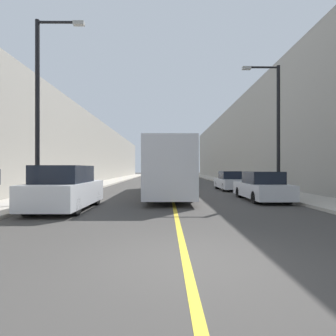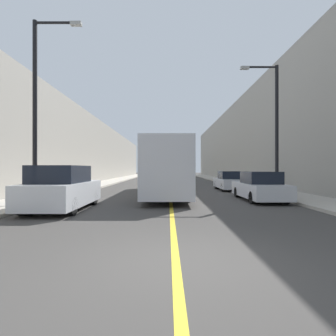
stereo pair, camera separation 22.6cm
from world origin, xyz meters
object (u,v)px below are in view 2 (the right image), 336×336
car_right_mid (231,182)px  street_lamp_left (39,101)px  parked_suv_left (63,189)px  street_lamp_right (275,122)px  car_right_near (260,187)px  bus (168,168)px

car_right_mid → street_lamp_left: size_ratio=0.52×
parked_suv_left → car_right_mid: 13.61m
street_lamp_left → parked_suv_left: bearing=-33.7°
parked_suv_left → car_right_mid: (9.38, 9.86, -0.18)m
street_lamp_right → parked_suv_left: bearing=-157.7°
car_right_mid → street_lamp_right: size_ratio=0.57×
parked_suv_left → car_right_mid: bearing=46.4°
parked_suv_left → street_lamp_right: bearing=22.3°
car_right_near → street_lamp_right: (1.28, 1.25, 3.76)m
parked_suv_left → street_lamp_left: (-1.50, 1.00, 3.97)m
bus → parked_suv_left: bus is taller
parked_suv_left → street_lamp_right: street_lamp_right is taller
street_lamp_right → street_lamp_left: bearing=-164.5°
car_right_mid → street_lamp_right: bearing=-76.6°
parked_suv_left → car_right_mid: parked_suv_left is taller
bus → car_right_near: 6.16m
bus → car_right_near: size_ratio=2.76×
bus → car_right_mid: bus is taller
parked_suv_left → car_right_mid: size_ratio=1.05×
bus → car_right_near: (5.01, -3.43, -1.04)m
street_lamp_left → street_lamp_right: 12.65m
parked_suv_left → car_right_near: bearing=18.4°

